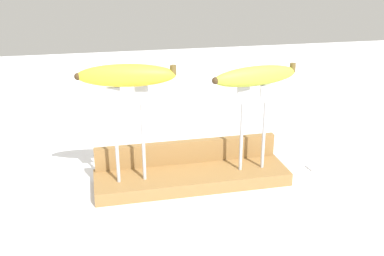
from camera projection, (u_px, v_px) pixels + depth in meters
ground_plane at (192, 183)px, 0.97m from camera, size 3.00×3.00×0.00m
wooden_board at (192, 178)px, 0.96m from camera, size 0.41×0.12×0.03m
board_backstop at (187, 152)px, 0.99m from camera, size 0.40×0.02×0.05m
fork_stand_left at (129, 126)px, 0.88m from camera, size 0.08×0.01×0.20m
fork_stand_right at (253, 120)px, 0.94m from camera, size 0.08×0.01×0.19m
banana_raised_left at (126, 75)px, 0.84m from camera, size 0.19×0.07×0.04m
banana_raised_right at (256, 76)px, 0.90m from camera, size 0.19×0.07×0.04m
fork_fallen_near at (334, 164)px, 1.05m from camera, size 0.19×0.04×0.01m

